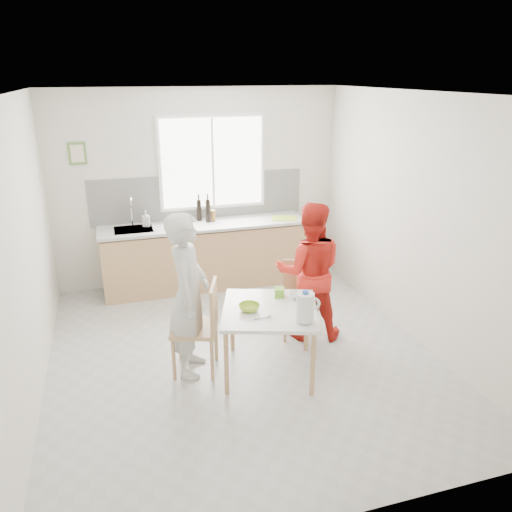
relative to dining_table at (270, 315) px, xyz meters
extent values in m
plane|color=#B7B7B2|center=(-0.19, 0.39, -0.63)|extent=(4.50, 4.50, 0.00)
plane|color=silver|center=(-0.19, 2.64, 0.72)|extent=(4.00, 0.00, 4.00)
plane|color=silver|center=(-0.19, -1.86, 0.72)|extent=(4.00, 0.00, 4.00)
plane|color=silver|center=(-2.19, 0.39, 0.72)|extent=(0.00, 4.50, 4.50)
plane|color=silver|center=(1.81, 0.39, 0.72)|extent=(0.00, 4.50, 4.50)
plane|color=white|center=(-0.19, 0.39, 2.07)|extent=(4.50, 4.50, 0.00)
cube|color=white|center=(0.01, 2.62, 1.07)|extent=(1.50, 0.03, 1.30)
cube|color=white|center=(0.01, 2.60, 1.07)|extent=(1.40, 0.02, 1.20)
cube|color=white|center=(0.01, 2.60, 1.07)|extent=(0.03, 0.03, 1.20)
cube|color=white|center=(-0.19, 2.63, 0.59)|extent=(3.00, 0.02, 0.65)
cube|color=#58853C|center=(-1.74, 2.62, 1.27)|extent=(0.22, 0.02, 0.28)
cube|color=beige|center=(-1.74, 2.61, 1.27)|extent=(0.16, 0.01, 0.22)
cube|color=tan|center=(-0.19, 2.34, -0.20)|extent=(2.80, 0.60, 0.86)
cube|color=#3F3326|center=(-0.19, 2.34, -0.58)|extent=(2.80, 0.54, 0.10)
cube|color=silver|center=(-0.19, 2.34, 0.27)|extent=(2.84, 0.64, 0.04)
cube|color=#A5A5AA|center=(-1.14, 2.34, 0.27)|extent=(0.50, 0.40, 0.03)
cylinder|color=silver|center=(-1.14, 2.50, 0.47)|extent=(0.02, 0.02, 0.36)
torus|color=silver|center=(-1.14, 2.43, 0.65)|extent=(0.02, 0.18, 0.18)
cube|color=white|center=(0.00, 0.00, 0.05)|extent=(1.15, 1.15, 0.04)
cylinder|color=tan|center=(-0.51, -0.26, -0.31)|extent=(0.05, 0.05, 0.65)
cylinder|color=tan|center=(-0.26, 0.51, -0.31)|extent=(0.05, 0.05, 0.65)
cylinder|color=tan|center=(0.26, -0.51, -0.31)|extent=(0.05, 0.05, 0.65)
cylinder|color=tan|center=(0.51, 0.26, -0.31)|extent=(0.05, 0.05, 0.65)
cube|color=tan|center=(-0.71, 0.23, -0.16)|extent=(0.56, 0.56, 0.04)
cube|color=tan|center=(-0.52, 0.17, 0.09)|extent=(0.16, 0.41, 0.46)
cylinder|color=tan|center=(-0.83, 0.47, -0.41)|extent=(0.04, 0.04, 0.45)
cylinder|color=tan|center=(-0.95, 0.11, -0.41)|extent=(0.04, 0.04, 0.45)
cylinder|color=tan|center=(-0.48, 0.35, -0.41)|extent=(0.04, 0.04, 0.45)
cylinder|color=tan|center=(-0.59, -0.01, -0.41)|extent=(0.04, 0.04, 0.45)
cube|color=tan|center=(0.56, 0.61, -0.20)|extent=(0.50, 0.50, 0.04)
cube|color=tan|center=(0.62, 0.78, 0.02)|extent=(0.37, 0.14, 0.42)
cylinder|color=tan|center=(0.35, 0.50, -0.43)|extent=(0.03, 0.03, 0.41)
cylinder|color=tan|center=(0.67, 0.39, -0.43)|extent=(0.03, 0.03, 0.41)
cylinder|color=tan|center=(0.45, 0.82, -0.43)|extent=(0.03, 0.03, 0.41)
cylinder|color=tan|center=(0.78, 0.72, -0.43)|extent=(0.03, 0.03, 0.41)
imported|color=silver|center=(-0.75, 0.24, 0.20)|extent=(0.57, 0.70, 1.67)
imported|color=red|center=(0.65, 0.58, 0.16)|extent=(0.92, 0.81, 1.58)
imported|color=#9AC22C|center=(-0.21, 0.01, 0.10)|extent=(0.25, 0.25, 0.06)
imported|color=silver|center=(0.36, 0.15, 0.10)|extent=(0.24, 0.24, 0.05)
cylinder|color=white|center=(0.22, -0.37, 0.23)|extent=(0.17, 0.17, 0.27)
cylinder|color=blue|center=(0.22, -0.37, 0.37)|extent=(0.06, 0.06, 0.03)
torus|color=white|center=(0.30, -0.37, 0.25)|extent=(0.13, 0.06, 0.13)
cube|color=#77C02C|center=(0.18, 0.24, 0.12)|extent=(0.13, 0.13, 0.09)
cylinder|color=#A5A5AA|center=(-0.14, -0.18, 0.08)|extent=(0.16, 0.02, 0.01)
cube|color=#B0D631|center=(0.95, 2.24, 0.29)|extent=(0.41, 0.34, 0.01)
cylinder|color=black|center=(-0.12, 2.40, 0.45)|extent=(0.07, 0.07, 0.32)
cylinder|color=black|center=(-0.22, 2.50, 0.44)|extent=(0.07, 0.07, 0.30)
cylinder|color=brown|center=(-0.05, 2.40, 0.37)|extent=(0.06, 0.06, 0.16)
imported|color=#999999|center=(-0.96, 2.44, 0.39)|extent=(0.11, 0.11, 0.21)
camera|label=1|loc=(-1.39, -4.17, 2.25)|focal=35.00mm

